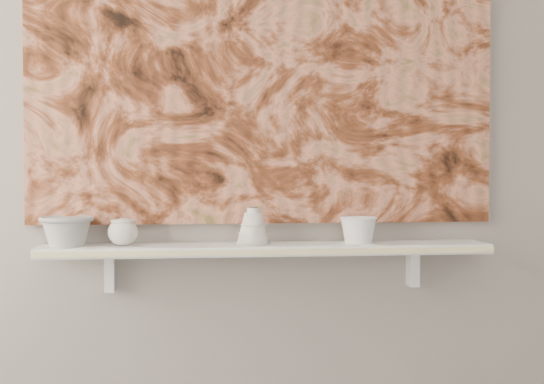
{
  "coord_description": "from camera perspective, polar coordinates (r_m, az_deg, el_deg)",
  "views": [
    {
      "loc": [
        -0.25,
        -0.84,
        1.17
      ],
      "look_at": [
        0.01,
        1.49,
        1.09
      ],
      "focal_mm": 50.0,
      "sensor_mm": 36.0,
      "label": 1
    }
  ],
  "objects": [
    {
      "name": "bracket_right",
      "position": [
        2.54,
        10.55,
        -5.63
      ],
      "size": [
        0.03,
        0.06,
        0.12
      ],
      "primitive_type": "cube",
      "color": "silver",
      "rests_on": "wall_back"
    },
    {
      "name": "bell_vessel",
      "position": [
        2.36,
        -1.42,
        -2.57
      ],
      "size": [
        0.11,
        0.11,
        0.12
      ],
      "primitive_type": null,
      "rotation": [
        0.0,
        0.0,
        0.02
      ],
      "color": "silver",
      "rests_on": "shelf"
    },
    {
      "name": "painting",
      "position": [
        2.47,
        -0.6,
        10.47
      ],
      "size": [
        1.5,
        0.02,
        1.1
      ],
      "primitive_type": "cube",
      "color": "brown",
      "rests_on": "wall_back"
    },
    {
      "name": "bracket_left",
      "position": [
        2.45,
        -12.11,
        -5.94
      ],
      "size": [
        0.03,
        0.06,
        0.12
      ],
      "primitive_type": "cube",
      "color": "silver",
      "rests_on": "wall_back"
    },
    {
      "name": "shelf_stripe",
      "position": [
        2.28,
        -0.15,
        -4.55
      ],
      "size": [
        1.4,
        0.01,
        0.02
      ],
      "primitive_type": "cube",
      "color": "beige",
      "rests_on": "shelf"
    },
    {
      "name": "shelf",
      "position": [
        2.37,
        -0.4,
        -4.31
      ],
      "size": [
        1.4,
        0.18,
        0.03
      ],
      "primitive_type": "cube",
      "color": "silver",
      "rests_on": "wall_back"
    },
    {
      "name": "house_motif",
      "position": [
        2.52,
        9.7,
        3.24
      ],
      "size": [
        0.09,
        0.0,
        0.08
      ],
      "primitive_type": "cube",
      "color": "black",
      "rests_on": "painting"
    },
    {
      "name": "bowl_grey",
      "position": [
        2.38,
        -15.2,
        -2.84
      ],
      "size": [
        0.21,
        0.21,
        0.1
      ],
      "primitive_type": null,
      "rotation": [
        0.0,
        0.0,
        -0.38
      ],
      "color": "gray",
      "rests_on": "shelf"
    },
    {
      "name": "wall_back",
      "position": [
        2.46,
        -0.63,
        6.05
      ],
      "size": [
        3.6,
        0.0,
        3.6
      ],
      "primitive_type": "plane",
      "rotation": [
        1.57,
        0.0,
        0.0
      ],
      "color": "gray",
      "rests_on": "floor"
    },
    {
      "name": "cup_cream",
      "position": [
        2.36,
        -11.16,
        -2.98
      ],
      "size": [
        0.1,
        0.1,
        0.08
      ],
      "primitive_type": null,
      "rotation": [
        0.0,
        0.0,
        -0.07
      ],
      "color": "beige",
      "rests_on": "shelf"
    },
    {
      "name": "bowl_white",
      "position": [
        2.42,
        6.53,
        -2.84
      ],
      "size": [
        0.13,
        0.13,
        0.09
      ],
      "primitive_type": null,
      "rotation": [
        0.0,
        0.0,
        0.16
      ],
      "color": "silver",
      "rests_on": "shelf"
    }
  ]
}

